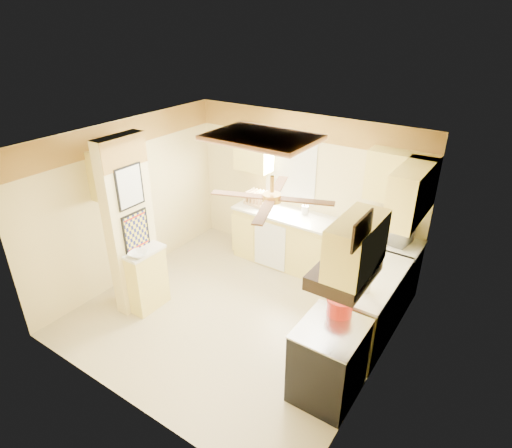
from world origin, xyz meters
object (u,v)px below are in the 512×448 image
Objects in this scene: bowl at (138,254)px; dutch_oven at (340,306)px; microwave at (391,230)px; kettle at (365,284)px; stove at (328,361)px.

bowl is 2.74m from dutch_oven.
microwave is 1.42m from kettle.
microwave is at bearing 96.61° from kettle.
dutch_oven is 1.48× the size of kettle.
bowl is 2.95m from kettle.
dutch_oven is (-0.04, 0.27, 0.56)m from stove.
dutch_oven reaches higher than bowl.
microwave reaches higher than bowl.
microwave is at bearing 92.98° from stove.
bowl is 1.19× the size of kettle.
kettle is at bearing 18.36° from bowl.
kettle reaches higher than stove.
dutch_oven reaches higher than stove.
kettle reaches higher than dutch_oven.
microwave reaches higher than dutch_oven.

